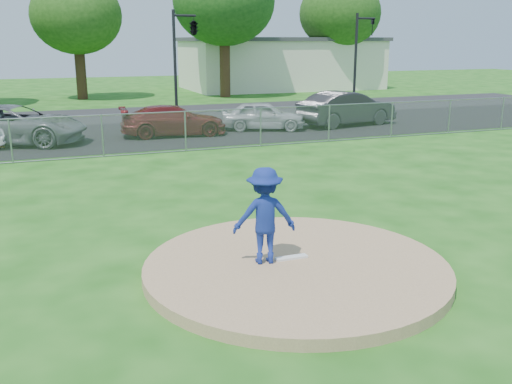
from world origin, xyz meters
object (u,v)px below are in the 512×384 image
pitcher (265,216)px  parked_car_charcoal (347,108)px  parked_car_darkred (174,121)px  tree_center (76,4)px  traffic_signal_center (192,29)px  parked_car_gray (14,125)px  parked_car_pearl (263,115)px  tree_far_right (340,3)px  commercial_building (281,63)px  traffic_signal_right (359,52)px

pitcher → parked_car_charcoal: size_ratio=0.34×
parked_car_darkred → tree_center: bearing=11.7°
traffic_signal_center → parked_car_gray: 11.48m
parked_car_gray → parked_car_charcoal: parked_car_charcoal is taller
parked_car_gray → parked_car_darkred: (6.39, -0.18, -0.12)m
tree_center → parked_car_pearl: bearing=-69.7°
tree_far_right → traffic_signal_center: 20.78m
tree_center → parked_car_gray: tree_center is taller
tree_center → parked_car_darkred: 19.31m
tree_far_right → commercial_building: bearing=143.1°
commercial_building → tree_far_right: 7.00m
traffic_signal_center → parked_car_gray: bearing=-145.8°
pitcher → parked_car_darkred: 15.62m
tree_far_right → parked_car_charcoal: bearing=-117.5°
traffic_signal_center → parked_car_pearl: (1.69, -6.05, -3.94)m
tree_far_right → parked_car_pearl: bearing=-127.0°
parked_car_darkred → pitcher: bearing=177.2°
parked_car_darkred → tree_far_right: bearing=-39.8°
pitcher → parked_car_pearl: pitcher is taller
tree_center → parked_car_darkred: (2.41, -18.26, -5.80)m
tree_far_right → pitcher: (-20.51, -34.76, -6.00)m
traffic_signal_right → parked_car_charcoal: 7.87m
parked_car_gray → parked_car_pearl: parked_car_gray is taller
pitcher → tree_center: bearing=-77.6°
pitcher → parked_car_pearl: size_ratio=0.44×
traffic_signal_center → pitcher: 22.50m
parked_car_darkred → parked_car_pearl: (4.26, 0.20, 0.00)m
pitcher → parked_car_darkred: pitcher is taller
pitcher → parked_car_darkred: bearing=-85.5°
commercial_building → tree_far_right: size_ratio=1.53×
tree_far_right → parked_car_pearl: tree_far_right is taller
traffic_signal_right → parked_car_charcoal: size_ratio=1.12×
pitcher → parked_car_gray: size_ratio=0.31×
traffic_signal_center → parked_car_charcoal: (6.05, -6.14, -3.78)m
tree_far_right → traffic_signal_right: bearing=-113.9°
tree_center → tree_far_right: 21.03m
parked_car_charcoal → parked_car_pearl: bearing=77.9°
traffic_signal_center → traffic_signal_right: (10.27, 0.00, -1.25)m
tree_far_right → parked_car_darkred: size_ratio=2.37×
commercial_building → parked_car_pearl: 24.40m
parked_car_charcoal → commercial_building: bearing=-26.0°
tree_center → pitcher: tree_center is taller
tree_far_right → parked_car_gray: (-24.99, -19.08, -6.28)m
traffic_signal_right → parked_car_darkred: 14.53m
traffic_signal_right → parked_car_darkred: (-12.83, -6.26, -2.69)m
commercial_building → parked_car_gray: commercial_building is taller
pitcher → parked_car_charcoal: pitcher is taller
traffic_signal_center → parked_car_pearl: 7.42m
traffic_signal_right → parked_car_charcoal: traffic_signal_right is taller
tree_center → parked_car_gray: (-3.99, -18.08, -5.68)m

